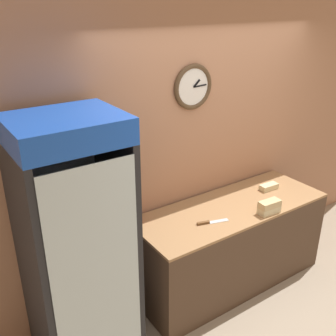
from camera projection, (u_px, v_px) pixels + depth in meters
The scene contains 9 objects.
ground_plane at pixel (297, 335), 3.43m from camera, with size 14.00×14.00×0.00m, color gray.
wall_back at pixel (207, 146), 3.89m from camera, with size 5.20×0.10×2.70m.
prep_counter at pixel (229, 244), 3.95m from camera, with size 1.96×0.72×0.87m.
beverage_cooler at pixel (73, 232), 2.92m from camera, with size 0.74×0.71×2.02m.
sandwich_stack_bottom at pixel (269, 210), 3.64m from camera, with size 0.22×0.11×0.06m.
sandwich_stack_middle at pixel (270, 204), 3.62m from camera, with size 0.22×0.11×0.06m.
sandwich_flat_left at pixel (269, 187), 4.09m from camera, with size 0.21×0.10×0.06m.
chefs_knife at pixel (208, 222), 3.48m from camera, with size 0.30×0.12×0.02m.
condiment_jar at pixel (137, 214), 3.51m from camera, with size 0.10×0.10×0.12m.
Camera 1 is at (-2.37, -1.48, 2.71)m, focal length 42.00 mm.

